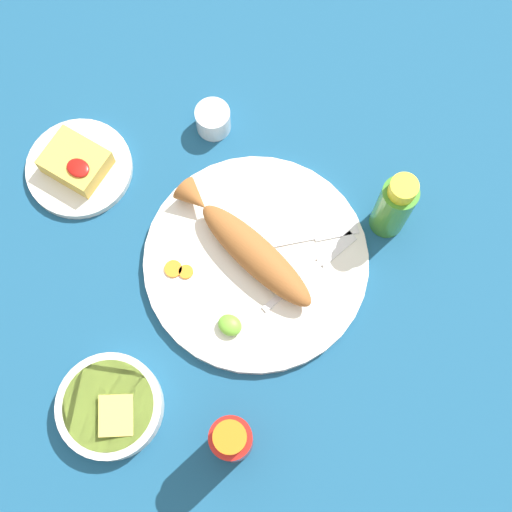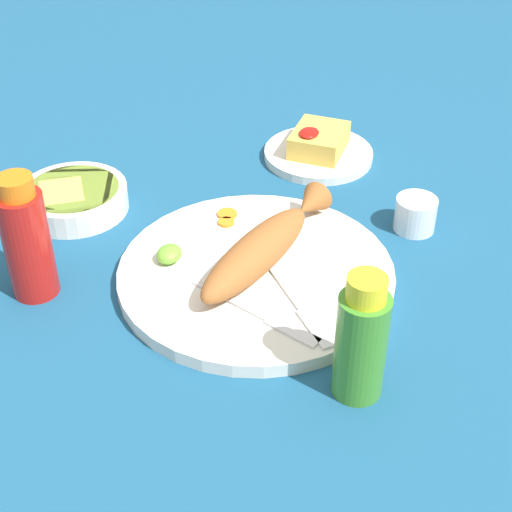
% 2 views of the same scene
% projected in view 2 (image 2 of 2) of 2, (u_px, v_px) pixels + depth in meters
% --- Properties ---
extents(ground_plane, '(4.00, 4.00, 0.00)m').
position_uv_depth(ground_plane, '(256.00, 280.00, 1.00)').
color(ground_plane, navy).
extents(main_plate, '(0.35, 0.35, 0.02)m').
position_uv_depth(main_plate, '(256.00, 274.00, 1.00)').
color(main_plate, silver).
rests_on(main_plate, ground_plane).
extents(fried_fish, '(0.28, 0.11, 0.05)m').
position_uv_depth(fried_fish, '(264.00, 246.00, 0.99)').
color(fried_fish, '#935628').
rests_on(fried_fish, main_plate).
extents(fork_near, '(0.15, 0.14, 0.00)m').
position_uv_depth(fork_near, '(299.00, 305.00, 0.93)').
color(fork_near, silver).
rests_on(fork_near, main_plate).
extents(fork_far, '(0.07, 0.18, 0.00)m').
position_uv_depth(fork_far, '(262.00, 316.00, 0.92)').
color(fork_far, silver).
rests_on(fork_far, main_plate).
extents(carrot_slice_near, '(0.02, 0.02, 0.00)m').
position_uv_depth(carrot_slice_near, '(226.00, 222.00, 1.07)').
color(carrot_slice_near, orange).
rests_on(carrot_slice_near, main_plate).
extents(carrot_slice_mid, '(0.03, 0.03, 0.00)m').
position_uv_depth(carrot_slice_mid, '(227.00, 214.00, 1.09)').
color(carrot_slice_mid, orange).
rests_on(carrot_slice_mid, main_plate).
extents(lime_wedge_main, '(0.04, 0.03, 0.02)m').
position_uv_depth(lime_wedge_main, '(169.00, 254.00, 1.00)').
color(lime_wedge_main, '#6BB233').
rests_on(lime_wedge_main, main_plate).
extents(hot_sauce_bottle_red, '(0.06, 0.06, 0.16)m').
position_uv_depth(hot_sauce_bottle_red, '(27.00, 240.00, 0.94)').
color(hot_sauce_bottle_red, '#B21914').
rests_on(hot_sauce_bottle_red, ground_plane).
extents(hot_sauce_bottle_green, '(0.05, 0.05, 0.15)m').
position_uv_depth(hot_sauce_bottle_green, '(361.00, 341.00, 0.81)').
color(hot_sauce_bottle_green, '#3D8428').
rests_on(hot_sauce_bottle_green, ground_plane).
extents(salt_cup, '(0.06, 0.06, 0.05)m').
position_uv_depth(salt_cup, '(415.00, 216.00, 1.08)').
color(salt_cup, silver).
rests_on(salt_cup, ground_plane).
extents(side_plate_fries, '(0.17, 0.17, 0.01)m').
position_uv_depth(side_plate_fries, '(318.00, 154.00, 1.25)').
color(side_plate_fries, silver).
rests_on(side_plate_fries, ground_plane).
extents(fries_pile, '(0.10, 0.08, 0.04)m').
position_uv_depth(fries_pile, '(319.00, 140.00, 1.23)').
color(fries_pile, gold).
rests_on(fries_pile, side_plate_fries).
extents(guacamole_bowl, '(0.15, 0.15, 0.05)m').
position_uv_depth(guacamole_bowl, '(74.00, 197.00, 1.12)').
color(guacamole_bowl, white).
rests_on(guacamole_bowl, ground_plane).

